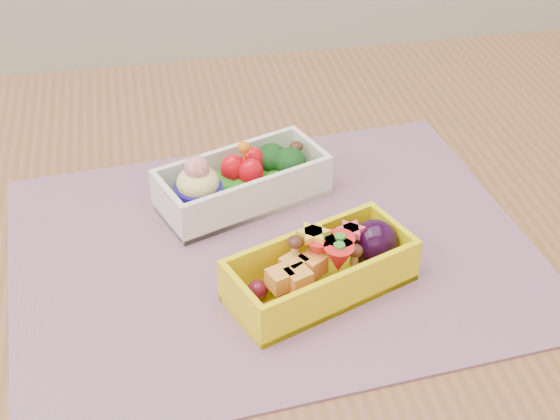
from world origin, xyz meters
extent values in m
cube|color=brown|center=(0.00, 0.00, 0.73)|extent=(1.20, 0.80, 0.04)
cube|color=gray|center=(-0.01, 0.01, 0.75)|extent=(0.47, 0.38, 0.00)
cube|color=white|center=(-0.03, 0.09, 0.77)|extent=(0.17, 0.12, 0.04)
ellipsoid|color=green|center=(-0.03, 0.09, 0.77)|extent=(0.16, 0.10, 0.02)
cylinder|color=navy|center=(-0.07, 0.07, 0.77)|extent=(0.04, 0.04, 0.03)
sphere|color=red|center=(-0.07, 0.07, 0.81)|extent=(0.02, 0.02, 0.02)
ellipsoid|color=red|center=(-0.03, 0.09, 0.79)|extent=(0.02, 0.02, 0.03)
ellipsoid|color=red|center=(-0.02, 0.08, 0.79)|extent=(0.02, 0.02, 0.03)
ellipsoid|color=red|center=(-0.01, 0.10, 0.79)|extent=(0.02, 0.02, 0.03)
sphere|color=orange|center=(-0.02, 0.09, 0.81)|extent=(0.01, 0.01, 0.01)
ellipsoid|color=black|center=(0.00, 0.10, 0.79)|extent=(0.03, 0.03, 0.03)
ellipsoid|color=black|center=(0.02, 0.09, 0.79)|extent=(0.03, 0.03, 0.03)
ellipsoid|color=#3F2111|center=(0.03, 0.11, 0.79)|extent=(0.01, 0.01, 0.01)
cube|color=yellow|center=(0.02, -0.05, 0.77)|extent=(0.16, 0.12, 0.04)
ellipsoid|color=#540F1D|center=(-0.01, -0.07, 0.77)|extent=(0.09, 0.06, 0.02)
cube|color=orange|center=(-0.01, -0.06, 0.78)|extent=(0.05, 0.04, 0.02)
cone|color=red|center=(0.02, -0.04, 0.79)|extent=(0.03, 0.03, 0.02)
cone|color=red|center=(0.03, -0.04, 0.79)|extent=(0.03, 0.03, 0.02)
cone|color=red|center=(0.03, -0.05, 0.79)|extent=(0.03, 0.03, 0.02)
cylinder|color=yellow|center=(0.01, -0.04, 0.80)|extent=(0.03, 0.03, 0.01)
cylinder|color=#E53F5B|center=(0.04, -0.03, 0.80)|extent=(0.02, 0.02, 0.01)
ellipsoid|color=#3F2111|center=(0.00, -0.04, 0.78)|extent=(0.01, 0.01, 0.01)
ellipsoid|color=#3F2111|center=(0.04, -0.05, 0.78)|extent=(0.01, 0.01, 0.01)
ellipsoid|color=black|center=(0.07, -0.03, 0.78)|extent=(0.04, 0.04, 0.04)
camera|label=1|loc=(-0.11, -0.52, 1.19)|focal=51.06mm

